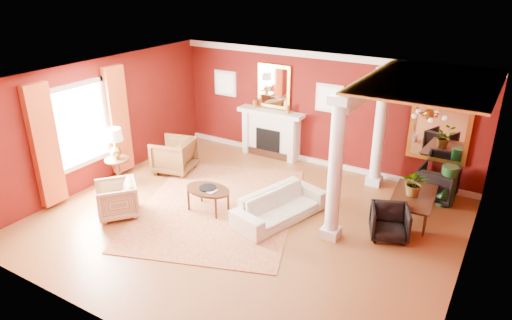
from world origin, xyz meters
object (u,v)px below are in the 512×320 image
Objects in this scene: sofa at (280,201)px; side_table at (115,148)px; armchair_leopard at (174,154)px; armchair_stripe at (117,198)px; coffee_table at (208,191)px; dining_table at (414,200)px.

side_table reaches higher than sofa.
armchair_stripe is (0.45, -2.34, -0.07)m from armchair_leopard.
side_table reaches higher than armchair_stripe.
armchair_leopard reaches higher than armchair_stripe.
armchair_leopard is 2.29m from coffee_table.
armchair_leopard is 2.38m from armchair_stripe.
armchair_stripe is 0.56× the size of dining_table.
side_table is (-2.57, -0.07, 0.47)m from coffee_table.
sofa is 2.18× the size of armchair_leopard.
side_table is (-4.04, -0.53, 0.53)m from sofa.
armchair_leopard is 5.78m from dining_table.
side_table reaches higher than coffee_table.
armchair_stripe reaches higher than dining_table.
armchair_leopard is 1.49m from side_table.
coffee_table is (1.94, -1.20, -0.01)m from armchair_leopard.
side_table is (-1.08, 1.07, 0.53)m from armchair_stripe.
coffee_table is (-1.47, -0.46, 0.06)m from sofa.
armchair_leopard is at bearing 63.72° from side_table.
armchair_leopard is at bearing 94.10° from sofa.
coffee_table is at bearing 44.87° from armchair_leopard.
sofa is at bearing 17.45° from coffee_table.
coffee_table is 4.25m from dining_table.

